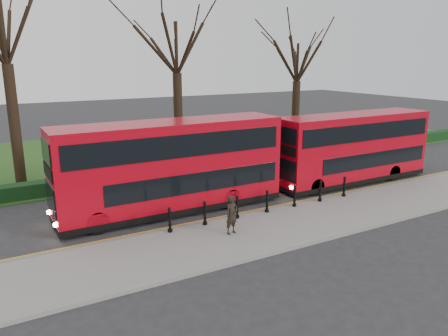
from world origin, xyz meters
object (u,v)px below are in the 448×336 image
bollard_row (267,202)px  pedestrian (232,215)px  bus_rear (353,148)px  bus_lead (171,167)px

bollard_row → pedestrian: (-2.71, -1.38, 0.30)m
bus_rear → pedestrian: bus_rear is taller
pedestrian → bus_rear: bearing=6.1°
bus_rear → bollard_row: bearing=-163.9°
bollard_row → bus_rear: size_ratio=0.98×
bus_lead → bus_rear: bearing=-2.5°
bollard_row → bus_lead: (-3.58, 2.67, 1.50)m
pedestrian → bollard_row: bearing=13.8°
bus_lead → bus_rear: (11.13, -0.48, -0.15)m
bollard_row → pedestrian: 3.06m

